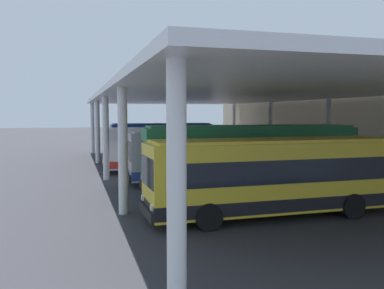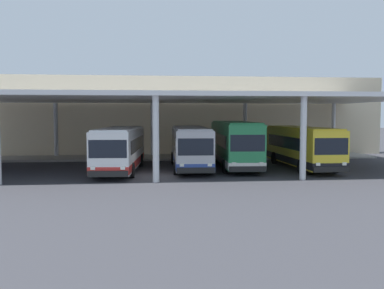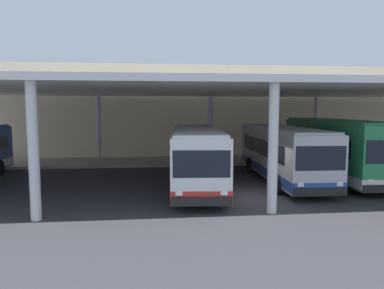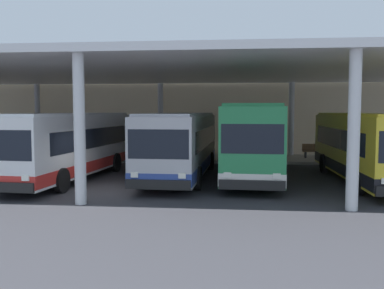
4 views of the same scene
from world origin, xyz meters
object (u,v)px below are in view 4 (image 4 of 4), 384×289
object	(u,v)px
bus_second_bay	(70,145)
trash_bin	(363,151)
bus_middle_bay	(181,144)
bench_waiting	(316,151)
bus_departing	(365,146)
bus_far_bay	(254,140)

from	to	relation	value
bus_second_bay	trash_bin	xyz separation A→B (m)	(16.01, 8.65, -0.98)
bus_second_bay	bus_middle_bay	world-z (taller)	same
bench_waiting	bus_second_bay	bearing A→B (deg)	-145.37
bus_departing	bench_waiting	bearing A→B (deg)	94.36
bus_middle_bay	bench_waiting	world-z (taller)	bus_middle_bay
bus_second_bay	bench_waiting	bearing A→B (deg)	34.63
bus_second_bay	trash_bin	size ratio (longest dim) A/B	10.91
bus_second_bay	bench_waiting	xyz separation A→B (m)	(13.17, 9.10, -0.99)
bus_far_bay	bus_departing	bearing A→B (deg)	-12.78
bus_second_bay	bus_departing	world-z (taller)	same
bus_middle_bay	bus_departing	size ratio (longest dim) A/B	1.00
bus_far_bay	bus_middle_bay	bearing A→B (deg)	-169.20
bus_far_bay	bus_departing	distance (m)	5.17
bus_middle_bay	bus_far_bay	world-z (taller)	bus_far_bay
bus_second_bay	bench_waiting	world-z (taller)	bus_second_bay
trash_bin	bench_waiting	bearing A→B (deg)	171.07
bus_middle_bay	bus_departing	bearing A→B (deg)	-3.06
bus_departing	bench_waiting	xyz separation A→B (m)	(-0.65, 8.47, -0.99)
bus_second_bay	bus_far_bay	xyz separation A→B (m)	(8.78, 1.77, 0.19)
bus_second_bay	bench_waiting	distance (m)	16.04
bus_second_bay	bus_far_bay	distance (m)	8.96
bus_far_bay	bus_second_bay	bearing A→B (deg)	-168.61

